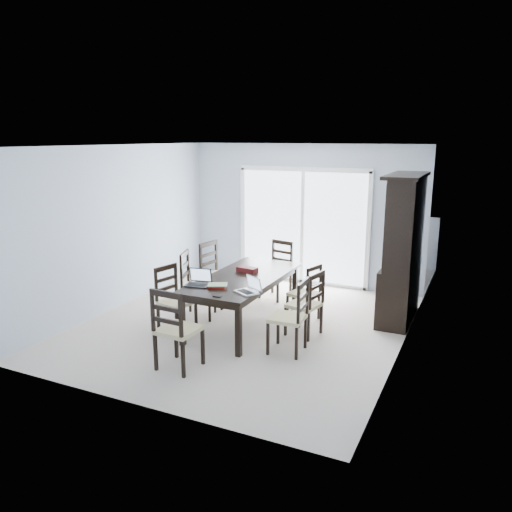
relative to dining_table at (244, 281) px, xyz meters
The scene contains 24 objects.
floor 0.67m from the dining_table, ahead, with size 5.00×5.00×0.00m, color beige.
ceiling 1.93m from the dining_table, ahead, with size 5.00×5.00×0.00m, color white.
back_wall 2.58m from the dining_table, 90.00° to the left, with size 4.50×0.02×2.60m, color #A5B3C5.
wall_left 2.34m from the dining_table, behind, with size 0.02×5.00×2.60m, color #A5B3C5.
wall_right 2.34m from the dining_table, ahead, with size 0.02×5.00×2.60m, color #A5B3C5.
balcony 3.57m from the dining_table, 90.00° to the left, with size 4.50×2.00×0.10m, color gray.
railing 4.50m from the dining_table, 90.00° to the left, with size 4.50×0.06×1.10m, color #99999E.
dining_table is the anchor object (origin of this frame).
china_hutch 2.41m from the dining_table, 31.71° to the left, with size 0.50×1.38×2.20m.
sliding_door 2.51m from the dining_table, 90.00° to the left, with size 2.52×0.05×2.18m.
chair_left_near 1.05m from the dining_table, 142.16° to the right, with size 0.51×0.50×1.10m.
chair_left_mid 0.88m from the dining_table, behind, with size 0.57×0.56×1.18m.
chair_left_far 1.12m from the dining_table, 142.25° to the left, with size 0.53×0.52×1.20m.
chair_right_near 1.18m from the dining_table, 30.46° to the right, with size 0.45×0.44×1.13m.
chair_right_mid 1.01m from the dining_table, ahead, with size 0.48×0.47×1.08m.
chair_right_far 0.99m from the dining_table, 35.47° to the left, with size 0.47×0.47×1.01m.
chair_end_near 1.68m from the dining_table, 93.08° to the right, with size 0.47×0.48×1.18m.
chair_end_far 1.48m from the dining_table, 92.62° to the left, with size 0.51×0.52×1.13m.
laptop_dark 0.79m from the dining_table, 117.62° to the right, with size 0.36×0.28×0.22m.
laptop_silver 0.80m from the dining_table, 61.13° to the right, with size 0.36×0.33×0.21m.
book_stack 0.65m from the dining_table, 97.54° to the right, with size 0.32×0.29×0.04m.
cell_phone 1.01m from the dining_table, 83.12° to the right, with size 0.11×0.05×0.01m, color black.
game_box 0.26m from the dining_table, 103.72° to the left, with size 0.30×0.15×0.08m, color #4C0F13.
hot_tub 3.62m from the dining_table, 102.72° to the left, with size 2.12×1.97×0.94m.
Camera 1 is at (3.11, -6.23, 2.73)m, focal length 35.00 mm.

